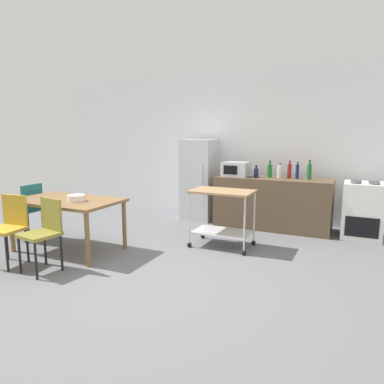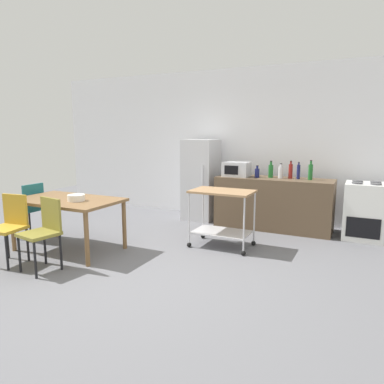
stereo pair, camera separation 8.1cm
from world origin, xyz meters
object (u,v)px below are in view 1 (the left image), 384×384
object	(u,v)px
chair_olive	(44,230)
bottle_vinegar	(280,172)
kitchen_cart	(222,209)
fruit_bowl	(76,198)
stove_oven	(363,210)
bottle_hot_sauce	(270,171)
chair_teal	(28,207)
bottle_soda	(297,171)
bottle_wine	(256,173)
refrigerator	(200,180)
microwave	(236,169)
chair_mustard	(9,225)
dining_table	(67,205)
bottle_sparkling_water	(309,171)
bottle_sesame_oil	(289,171)

from	to	relation	value
chair_olive	bottle_vinegar	size ratio (longest dim) A/B	3.45
kitchen_cart	fruit_bowl	size ratio (longest dim) A/B	3.86
stove_oven	bottle_hot_sauce	xyz separation A→B (m)	(-1.53, 0.03, 0.57)
chair_teal	bottle_vinegar	distance (m)	4.20
bottle_vinegar	bottle_soda	distance (m)	0.30
stove_oven	bottle_wine	size ratio (longest dim) A/B	4.29
refrigerator	kitchen_cart	world-z (taller)	refrigerator
refrigerator	bottle_hot_sauce	xyz separation A→B (m)	(1.37, -0.05, 0.25)
microwave	bottle_soda	size ratio (longest dim) A/B	1.58
chair_mustard	bottle_hot_sauce	distance (m)	4.17
bottle_vinegar	bottle_soda	size ratio (longest dim) A/B	0.89
bottle_wine	bottle_hot_sauce	distance (m)	0.24
refrigerator	dining_table	bearing A→B (deg)	-109.95
stove_oven	bottle_soda	bearing A→B (deg)	177.68
dining_table	stove_oven	xyz separation A→B (m)	(3.83, 2.47, -0.22)
bottle_vinegar	refrigerator	bearing A→B (deg)	177.74
refrigerator	bottle_sparkling_water	world-z (taller)	refrigerator
stove_oven	kitchen_cart	xyz separation A→B (m)	(-1.89, -1.36, 0.12)
refrigerator	microwave	size ratio (longest dim) A/B	3.37
chair_teal	stove_oven	bearing A→B (deg)	116.71
bottle_soda	chair_teal	bearing A→B (deg)	-147.69
dining_table	bottle_sesame_oil	xyz separation A→B (m)	(2.64, 2.53, 0.36)
chair_olive	bottle_sesame_oil	xyz separation A→B (m)	(2.34, 3.23, 0.51)
chair_teal	microwave	distance (m)	3.54
chair_olive	fruit_bowl	world-z (taller)	chair_olive
refrigerator	bottle_soda	size ratio (longest dim) A/B	5.33
bottle_vinegar	bottle_sparkling_water	bearing A→B (deg)	0.53
chair_mustard	microwave	size ratio (longest dim) A/B	1.93
chair_mustard	bottle_soda	bearing A→B (deg)	39.23
chair_mustard	bottle_wine	world-z (taller)	bottle_wine
chair_mustard	fruit_bowl	xyz separation A→B (m)	(0.52, 0.67, 0.28)
stove_oven	bottle_vinegar	bearing A→B (deg)	179.15
refrigerator	bottle_soda	distance (m)	1.86
chair_teal	chair_olive	bearing A→B (deg)	57.22
bottle_sparkling_water	bottle_hot_sauce	bearing A→B (deg)	179.45
chair_teal	bottle_sesame_oil	distance (m)	4.36
chair_teal	fruit_bowl	xyz separation A→B (m)	(1.19, -0.19, 0.28)
microwave	bottle_sesame_oil	size ratio (longest dim) A/B	1.51
chair_mustard	chair_teal	bearing A→B (deg)	120.75
bottle_hot_sauce	fruit_bowl	xyz separation A→B (m)	(-2.08, -2.55, -0.23)
chair_olive	bottle_vinegar	bearing A→B (deg)	64.95
chair_teal	stove_oven	distance (m)	5.34
kitchen_cart	chair_mustard	bearing A→B (deg)	-140.70
chair_mustard	bottle_sesame_oil	distance (m)	4.41
refrigerator	bottle_soda	xyz separation A→B (m)	(1.85, -0.04, 0.25)
kitchen_cart	bottle_hot_sauce	size ratio (longest dim) A/B	3.09
stove_oven	bottle_sparkling_water	distance (m)	1.04
stove_oven	bottle_soda	xyz separation A→B (m)	(-1.05, 0.04, 0.58)
refrigerator	kitchen_cart	distance (m)	1.77
stove_oven	fruit_bowl	distance (m)	4.41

